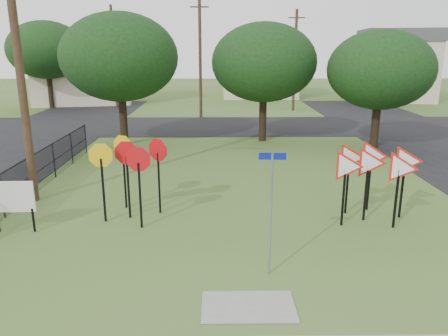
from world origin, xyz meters
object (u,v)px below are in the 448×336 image
Objects in this scene: yield_sign_cluster at (373,165)px; info_board at (13,199)px; street_name_sign at (271,207)px; stop_sign_cluster at (130,161)px.

info_board is at bearing -175.30° from yield_sign_cluster.
street_name_sign is 0.98× the size of yield_sign_cluster.
stop_sign_cluster is at bearing 136.97° from street_name_sign.
stop_sign_cluster is at bearing 19.32° from info_board.
info_board is at bearing -160.68° from stop_sign_cluster.
stop_sign_cluster reaches higher than info_board.
yield_sign_cluster is 1.97× the size of info_board.
yield_sign_cluster is at bearing -1.86° from stop_sign_cluster.
yield_sign_cluster is at bearing 4.70° from info_board.
stop_sign_cluster is 7.66m from yield_sign_cluster.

